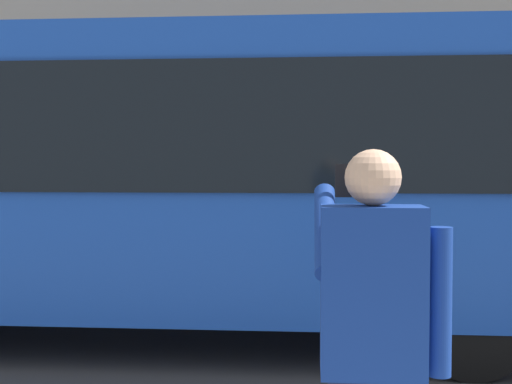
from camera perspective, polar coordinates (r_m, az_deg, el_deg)
ground_plane at (r=7.40m, az=4.64°, el=-11.60°), size 60.00×60.00×0.00m
red_bus at (r=7.03m, az=-9.30°, el=1.50°), size 9.05×2.54×3.08m
pedestrian_photographer at (r=2.75m, az=9.78°, el=-11.35°), size 0.53×0.52×1.70m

